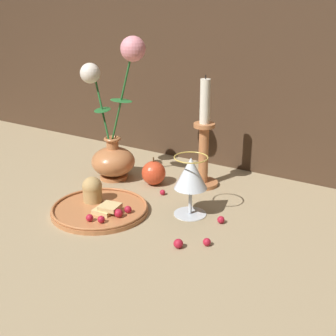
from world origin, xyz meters
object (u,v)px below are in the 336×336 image
wine_glass (191,175)px  plate_with_pastries (99,206)px  candlestick (204,144)px  apple_beside_vase (154,173)px  vase (114,138)px

wine_glass → plate_with_pastries: bearing=-152.5°
candlestick → apple_beside_vase: 0.15m
vase → wine_glass: 0.30m
apple_beside_vase → wine_glass: bearing=-31.7°
vase → wine_glass: size_ratio=2.72×
vase → candlestick: size_ratio=1.32×
plate_with_pastries → apple_beside_vase: (0.02, 0.21, 0.02)m
plate_with_pastries → apple_beside_vase: apple_beside_vase is taller
plate_with_pastries → candlestick: size_ratio=0.77×
candlestick → apple_beside_vase: bearing=-150.5°
candlestick → plate_with_pastries: bearing=-116.3°
plate_with_pastries → wine_glass: bearing=27.5°
vase → wine_glass: bearing=-16.4°
wine_glass → candlestick: 0.18m
plate_with_pastries → apple_beside_vase: bearing=84.7°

